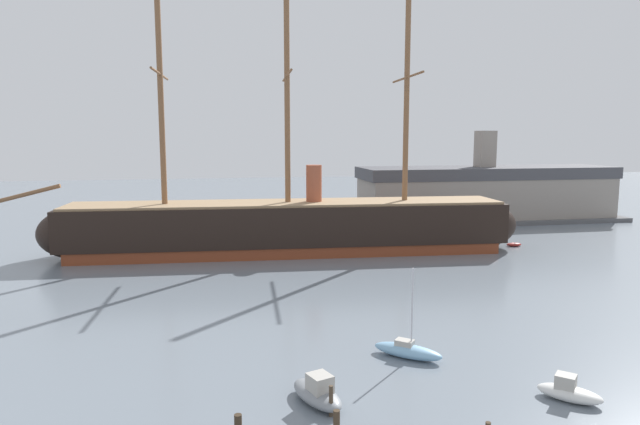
# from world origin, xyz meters

# --- Properties ---
(tall_ship) EXTENTS (74.21, 16.96, 35.68)m
(tall_ship) POSITION_xyz_m (-3.99, 55.89, 3.89)
(tall_ship) COLOR brown
(tall_ship) RESTS_ON ground
(motorboat_foreground_left) EXTENTS (3.55, 5.17, 2.01)m
(motorboat_foreground_left) POSITION_xyz_m (-8.55, 10.29, 0.71)
(motorboat_foreground_left) COLOR gray
(motorboat_foreground_left) RESTS_ON ground
(motorboat_foreground_right) EXTENTS (3.97, 3.94, 1.66)m
(motorboat_foreground_right) POSITION_xyz_m (7.24, 7.59, 0.58)
(motorboat_foreground_right) COLOR silver
(motorboat_foreground_right) RESTS_ON ground
(sailboat_near_centre) EXTENTS (5.14, 4.73, 7.01)m
(sailboat_near_centre) POSITION_xyz_m (-0.43, 16.21, 0.59)
(sailboat_near_centre) COLOR #7FB2D6
(sailboat_near_centre) RESTS_ON ground
(motorboat_far_left) EXTENTS (4.39, 4.31, 1.83)m
(motorboat_far_left) POSITION_xyz_m (-28.18, 56.64, 0.64)
(motorboat_far_left) COLOR #236670
(motorboat_far_left) RESTS_ON ground
(dinghy_far_right) EXTENTS (2.39, 1.18, 0.55)m
(dinghy_far_right) POSITION_xyz_m (30.25, 54.06, 0.28)
(dinghy_far_right) COLOR #B22D28
(dinghy_far_right) RESTS_ON ground
(motorboat_distant_centre) EXTENTS (2.42, 3.48, 1.35)m
(motorboat_distant_centre) POSITION_xyz_m (0.62, 61.64, 0.47)
(motorboat_distant_centre) COLOR gray
(motorboat_distant_centre) RESTS_ON ground
(mooring_piling_nearest) EXTENTS (0.39, 0.39, 1.25)m
(mooring_piling_nearest) POSITION_xyz_m (-8.11, 6.80, 0.62)
(mooring_piling_nearest) COLOR #423323
(mooring_piling_nearest) RESTS_ON ground
(mooring_piling_right_pair) EXTENTS (0.26, 0.26, 1.92)m
(mooring_piling_right_pair) POSITION_xyz_m (-8.06, 8.54, 0.96)
(mooring_piling_right_pair) COLOR #4C3D2D
(mooring_piling_right_pair) RESTS_ON ground
(dockside_warehouse_right) EXTENTS (53.86, 15.04, 17.53)m
(dockside_warehouse_right) POSITION_xyz_m (38.37, 78.84, 5.30)
(dockside_warehouse_right) COLOR #565659
(dockside_warehouse_right) RESTS_ON ground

